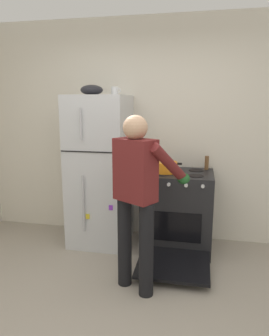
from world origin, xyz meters
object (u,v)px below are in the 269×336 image
(refrigerator, at_px, (100,171))
(pepper_mill, at_px, (207,163))
(stove_range, at_px, (178,212))
(mixing_bowl, at_px, (92,90))
(person_cook, at_px, (138,188))
(red_pot, at_px, (165,167))
(coffee_mug, at_px, (115,91))

(refrigerator, bearing_deg, pepper_mill, 9.11)
(refrigerator, xyz_separation_m, pepper_mill, (1.25, 0.20, 0.11))
(stove_range, height_order, mixing_bowl, mixing_bowl)
(person_cook, bearing_deg, refrigerator, 125.51)
(refrigerator, relative_size, person_cook, 1.11)
(stove_range, distance_m, pepper_mill, 0.67)
(red_pot, xyz_separation_m, mixing_bowl, (-0.87, 0.05, 0.86))
(red_pot, distance_m, coffee_mug, 1.05)
(pepper_mill, bearing_deg, mixing_bowl, -171.44)
(refrigerator, xyz_separation_m, stove_range, (0.95, -0.02, -0.44))
(red_pot, bearing_deg, person_cook, -99.24)
(pepper_mill, bearing_deg, refrigerator, -170.89)
(stove_range, xyz_separation_m, person_cook, (-0.30, -0.89, 0.51))
(red_pot, bearing_deg, stove_range, 11.31)
(coffee_mug, distance_m, pepper_mill, 1.36)
(refrigerator, relative_size, coffee_mug, 15.91)
(refrigerator, relative_size, pepper_mill, 11.10)
(person_cook, distance_m, mixing_bowl, 1.46)
(refrigerator, height_order, coffee_mug, coffee_mug)
(coffee_mug, relative_size, pepper_mill, 0.70)
(coffee_mug, xyz_separation_m, pepper_mill, (1.07, 0.15, -0.83))
(red_pot, bearing_deg, mixing_bowl, 176.71)
(person_cook, xyz_separation_m, red_pot, (0.14, 0.86, 0.02))
(coffee_mug, xyz_separation_m, mixing_bowl, (-0.26, -0.05, 0.01))
(red_pot, xyz_separation_m, coffee_mug, (-0.61, 0.10, 0.85))
(refrigerator, relative_size, mixing_bowl, 6.90)
(pepper_mill, bearing_deg, person_cook, -118.38)
(refrigerator, height_order, pepper_mill, refrigerator)
(red_pot, xyz_separation_m, pepper_mill, (0.46, 0.25, 0.02))
(refrigerator, bearing_deg, mixing_bowl, 179.79)
(pepper_mill, height_order, mixing_bowl, mixing_bowl)
(stove_range, distance_m, coffee_mug, 1.58)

